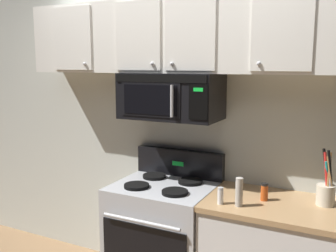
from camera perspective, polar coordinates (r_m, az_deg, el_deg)
The scene contains 8 objects.
back_wall at distance 3.15m, azimuth 2.44°, elevation 0.78°, with size 5.20×0.10×2.70m, color silver.
stove_range at distance 3.09m, azimuth -0.57°, elevation -16.52°, with size 0.76×0.69×1.12m.
over_range_microwave at distance 2.90m, azimuth 0.44°, elevation 4.54°, with size 0.76×0.43×0.35m.
upper_cabinets at distance 2.93m, azimuth 0.73°, elevation 13.39°, with size 2.50×0.36×0.55m.
utensil_crock_cream at distance 2.71m, azimuth 22.77°, elevation -8.89°, with size 0.12×0.12×0.38m.
salt_shaker at distance 2.56m, azimuth 7.93°, elevation -10.40°, with size 0.04×0.04×0.11m.
pepper_mill at distance 2.53m, azimuth 10.68°, elevation -9.79°, with size 0.05×0.05×0.19m, color #B7B2A8.
spice_jar at distance 2.68m, azimuth 14.35°, elevation -9.62°, with size 0.05×0.05×0.12m.
Camera 1 is at (1.28, -2.06, 1.81)m, focal length 40.36 mm.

